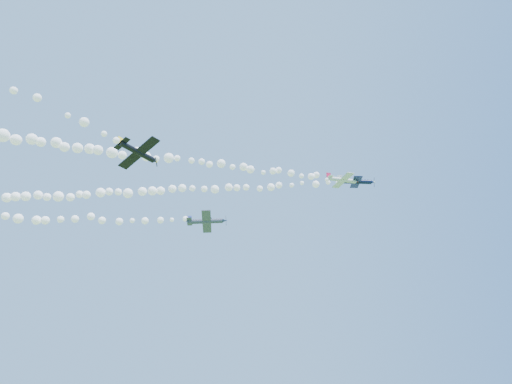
{
  "coord_description": "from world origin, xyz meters",
  "views": [
    {
      "loc": [
        3.25,
        -77.06,
        8.63
      ],
      "look_at": [
        3.97,
        -6.62,
        44.51
      ],
      "focal_mm": 30.0,
      "sensor_mm": 36.0,
      "label": 1
    }
  ],
  "objects_px": {
    "plane_navy": "(356,182)",
    "plane_black": "(139,153)",
    "plane_grey": "(206,221)",
    "plane_white": "(343,180)"
  },
  "relations": [
    {
      "from": "plane_navy",
      "to": "plane_black",
      "type": "height_order",
      "value": "plane_navy"
    },
    {
      "from": "plane_navy",
      "to": "plane_grey",
      "type": "bearing_deg",
      "value": -170.24
    },
    {
      "from": "plane_white",
      "to": "plane_grey",
      "type": "relative_size",
      "value": 0.91
    },
    {
      "from": "plane_navy",
      "to": "plane_grey",
      "type": "height_order",
      "value": "plane_navy"
    },
    {
      "from": "plane_grey",
      "to": "plane_black",
      "type": "xyz_separation_m",
      "value": [
        -6.02,
        -28.83,
        -2.61
      ]
    },
    {
      "from": "plane_white",
      "to": "plane_grey",
      "type": "distance_m",
      "value": 28.79
    },
    {
      "from": "plane_white",
      "to": "plane_grey",
      "type": "height_order",
      "value": "plane_white"
    },
    {
      "from": "plane_grey",
      "to": "plane_black",
      "type": "bearing_deg",
      "value": -105.44
    },
    {
      "from": "plane_navy",
      "to": "plane_black",
      "type": "relative_size",
      "value": 1.39
    },
    {
      "from": "plane_white",
      "to": "plane_black",
      "type": "xyz_separation_m",
      "value": [
        -33.27,
        -28.91,
        -11.9
      ]
    }
  ]
}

